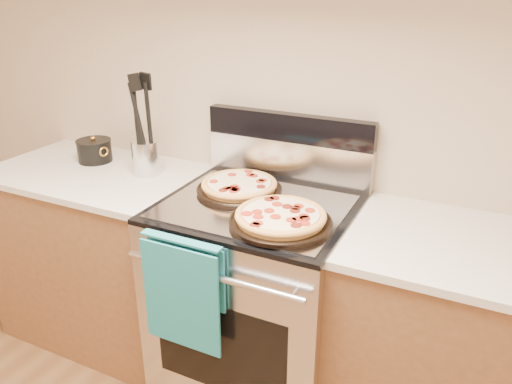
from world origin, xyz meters
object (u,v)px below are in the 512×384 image
at_px(pepperoni_pizza_back, 239,186).
at_px(saucepan, 95,151).
at_px(utensil_crock, 146,157).
at_px(pepperoni_pizza_front, 281,218).
at_px(range_body, 258,302).

bearing_deg(pepperoni_pizza_back, saucepan, 175.44).
bearing_deg(saucepan, utensil_crock, -5.09).
xyz_separation_m(pepperoni_pizza_front, utensil_crock, (-0.78, 0.24, 0.04)).
distance_m(range_body, pepperoni_pizza_front, 0.54).
xyz_separation_m(utensil_crock, saucepan, (-0.34, 0.03, -0.03)).
relative_size(range_body, pepperoni_pizza_front, 2.42).
distance_m(range_body, utensil_crock, 0.83).
relative_size(pepperoni_pizza_back, saucepan, 2.15).
bearing_deg(range_body, saucepan, 171.91).
bearing_deg(pepperoni_pizza_front, pepperoni_pizza_back, 143.40).
height_order(range_body, pepperoni_pizza_front, pepperoni_pizza_front).
relative_size(pepperoni_pizza_front, utensil_crock, 2.30).
distance_m(pepperoni_pizza_front, utensil_crock, 0.82).
height_order(range_body, pepperoni_pizza_back, pepperoni_pizza_back).
relative_size(utensil_crock, saucepan, 0.98).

